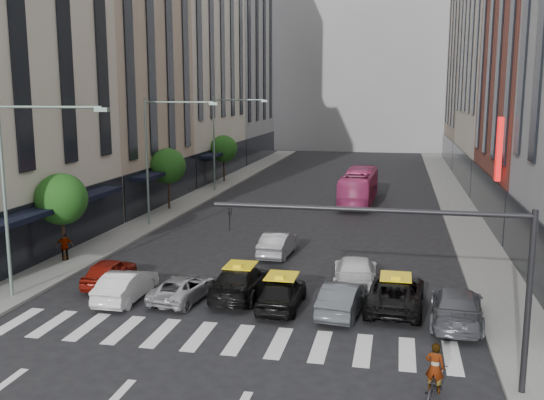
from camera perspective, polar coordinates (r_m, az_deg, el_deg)
The scene contains 30 objects.
ground at distance 23.00m, azimuth -5.64°, elevation -14.25°, with size 160.00×160.00×0.00m, color black.
sidewalk_left at distance 53.91m, azimuth -7.80°, elevation -0.11°, with size 3.00×96.00×0.15m, color slate.
sidewalk_right at distance 51.10m, azimuth 17.31°, elevation -1.02°, with size 3.00×96.00×0.15m, color slate.
building_left_b at distance 53.45m, azimuth -14.54°, elevation 12.43°, with size 8.00×16.00×24.00m, color tan.
building_left_c at distance 70.54m, azimuth -8.03°, elevation 16.86°, with size 8.00×20.00×36.00m, color beige.
building_left_d at distance 88.33m, azimuth -3.70°, elevation 13.57°, with size 8.00×18.00×30.00m, color gray.
building_right_d at distance 85.76m, azimuth 19.35°, elevation 12.48°, with size 8.00×18.00×28.00m, color tan.
building_far at distance 105.53m, azimuth 8.55°, elevation 14.52°, with size 30.00×10.00×36.00m, color gray.
tree_near at distance 35.55m, azimuth -19.21°, elevation 0.08°, with size 2.88×2.88×4.95m.
tree_mid at distance 49.79m, azimuth -9.76°, elevation 3.17°, with size 2.88×2.88×4.95m.
tree_far at distance 64.86m, azimuth -4.57°, elevation 4.84°, with size 2.88×2.88×4.95m.
streetlamp_near at distance 29.30m, azimuth -22.51°, elevation 2.32°, with size 5.38×0.25×9.00m.
streetlamp_mid at distance 43.38m, azimuth -10.58°, elevation 5.15°, with size 5.38×0.25×9.00m.
streetlamp_far at distance 58.46m, azimuth -4.60°, elevation 6.49°, with size 5.38×0.25×9.00m.
traffic_signal at distance 19.66m, azimuth 15.20°, elevation -4.95°, with size 10.10×0.20×6.00m.
liberty_sign at distance 40.60m, azimuth 20.59°, elevation 4.51°, with size 0.30×0.70×4.00m.
car_red at distance 31.39m, azimuth -15.05°, elevation -6.55°, with size 1.60×3.97×1.35m, color maroon.
car_white_front at distance 28.99m, azimuth -13.56°, elevation -7.82°, with size 1.49×4.26×1.40m, color silver.
car_silver at distance 28.52m, azimuth -8.36°, elevation -8.19°, with size 1.93×4.18×1.16m, color #ACACB2.
taxi_left at distance 28.64m, azimuth -2.97°, elevation -7.65°, with size 2.12×5.22×1.51m, color black.
taxi_center at distance 27.14m, azimuth 0.92°, elevation -8.69°, with size 1.73×4.31×1.47m, color black.
car_grey_mid at distance 26.74m, azimuth 6.71°, elevation -9.10°, with size 1.51×4.33×1.43m, color #3F4246.
taxi_right at distance 27.64m, azimuth 11.53°, elevation -8.56°, with size 2.41×5.23×1.45m, color black.
car_grey_curb at distance 26.58m, azimuth 16.98°, elevation -9.52°, with size 2.09×5.14×1.49m, color #484A51.
car_row2_left at distance 35.70m, azimuth 0.60°, elevation -4.14°, with size 1.52×4.36×1.44m, color #A3A4A9.
car_row2_right at distance 30.42m, azimuth 7.85°, elevation -6.68°, with size 2.10×5.17×1.50m, color silver.
bus at distance 52.92m, azimuth 8.19°, elevation 1.23°, with size 2.47×10.58×2.95m, color #BC3770.
motorcycle at distance 20.35m, azimuth 15.00°, elevation -16.44°, with size 0.64×1.83×0.96m, color black.
rider at distance 19.82m, azimuth 15.17°, elevation -13.11°, with size 0.59×0.38×1.61m, color gray.
pedestrian_far at distance 36.12m, azimuth -18.92°, elevation -4.13°, with size 0.95×0.39×1.61m, color gray.
Camera 1 is at (6.41, -19.98, 9.41)m, focal length 40.00 mm.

